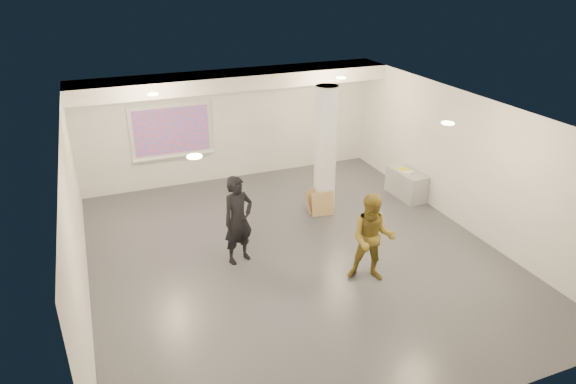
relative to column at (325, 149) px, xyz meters
name	(u,v)px	position (x,y,z in m)	size (l,w,h in m)	color
floor	(295,255)	(-1.50, -1.80, -1.50)	(8.00, 9.00, 0.01)	#393B40
ceiling	(296,113)	(-1.50, -1.80, 1.50)	(8.00, 9.00, 0.01)	white
wall_back	(231,125)	(-1.50, 2.70, 0.00)	(8.00, 0.01, 3.00)	silver
wall_front	(440,330)	(-1.50, -6.30, 0.00)	(8.00, 0.01, 3.00)	silver
wall_left	(76,224)	(-5.50, -1.80, 0.00)	(0.01, 9.00, 3.00)	silver
wall_right	(463,161)	(2.50, -1.80, 0.00)	(0.01, 9.00, 3.00)	silver
soffit_band	(235,80)	(-1.50, 2.15, 1.32)	(8.00, 1.10, 0.36)	silver
downlight_nw	(153,94)	(-3.70, 0.70, 1.48)	(0.22, 0.22, 0.02)	#FFF693
downlight_ne	(341,78)	(0.70, 0.70, 1.48)	(0.22, 0.22, 0.02)	#FFF693
downlight_sw	(194,156)	(-3.70, -3.30, 1.48)	(0.22, 0.22, 0.02)	#FFF693
downlight_se	(448,123)	(0.70, -3.30, 1.48)	(0.22, 0.22, 0.02)	#FFF693
column	(325,149)	(0.00, 0.00, 0.00)	(0.52, 0.52, 3.00)	white
projection_screen	(172,131)	(-3.10, 2.65, 0.03)	(2.10, 0.13, 1.42)	white
credenza	(406,184)	(2.22, -0.20, -1.16)	(0.49, 1.18, 0.69)	gray
papers_stack	(407,171)	(2.20, -0.21, -0.80)	(0.24, 0.31, 0.02)	white
postit_pad	(404,169)	(2.18, -0.08, -0.80)	(0.20, 0.27, 0.03)	yellow
cardboard_back	(323,204)	(-0.21, -0.38, -1.21)	(0.53, 0.05, 0.58)	#A1834F
cardboard_front	(316,200)	(-0.27, -0.11, -1.21)	(0.53, 0.05, 0.59)	#A1834F
woman	(238,220)	(-2.62, -1.57, -0.59)	(0.66, 0.43, 1.81)	black
man	(372,238)	(-0.51, -3.11, -0.63)	(0.84, 0.66, 1.74)	olive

